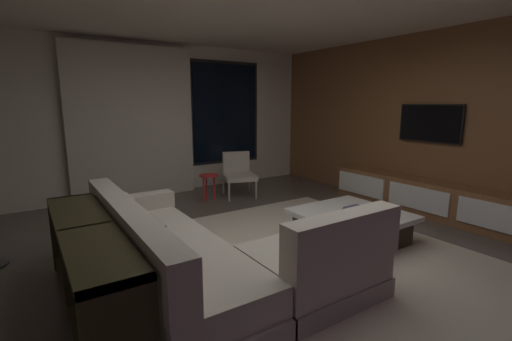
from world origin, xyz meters
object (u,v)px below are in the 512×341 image
Objects in this scene: media_console at (429,199)px; sectional_couch at (206,259)px; coffee_table at (351,226)px; accent_chair_near_window at (238,172)px; mounted_tv at (430,123)px; console_table_behind_couch at (90,266)px; book_stack_on_coffee_table at (356,210)px; side_stool at (209,180)px.

sectional_couch is at bearing -178.17° from media_console.
coffee_table is 1.49× the size of accent_chair_near_window.
mounted_tv is at bearing -50.54° from accent_chair_near_window.
book_stack_on_coffee_table is at bearing -2.63° from console_table_behind_couch.
sectional_couch is 5.43× the size of side_stool.
book_stack_on_coffee_table is at bearing -89.54° from accent_chair_near_window.
accent_chair_near_window is 0.61m from side_stool.
book_stack_on_coffee_table is 0.32× the size of accent_chair_near_window.
accent_chair_near_window is at bearing 124.55° from media_console.
sectional_couch is at bearing -125.63° from accent_chair_near_window.
accent_chair_near_window is at bearing 54.37° from sectional_couch.
accent_chair_near_window reaches higher than media_console.
side_stool reaches higher than book_stack_on_coffee_table.
book_stack_on_coffee_table is at bearing -99.33° from coffee_table.
book_stack_on_coffee_table is (-0.01, -0.07, 0.22)m from coffee_table.
mounted_tv is (2.55, -2.31, 0.98)m from side_stool.
side_stool is 3.58m from mounted_tv.
coffee_table is at bearing 80.67° from book_stack_on_coffee_table.
side_stool is at bearing -175.41° from accent_chair_near_window.
mounted_tv reaches higher than media_console.
sectional_couch is 3.68m from media_console.
book_stack_on_coffee_table is at bearing -76.49° from side_stool.
mounted_tv is (1.92, 0.32, 0.95)m from book_stack_on_coffee_table.
accent_chair_near_window reaches higher than coffee_table.
book_stack_on_coffee_table is at bearing -0.00° from sectional_couch.
side_stool is (-0.61, -0.05, -0.06)m from accent_chair_near_window.
side_stool is at bearing 133.37° from media_console.
sectional_couch is at bearing 180.00° from book_stack_on_coffee_table.
sectional_couch is at bearing -175.32° from mounted_tv.
media_console is (3.68, 0.12, -0.04)m from sectional_couch.
sectional_couch is at bearing -178.01° from coffee_table.
console_table_behind_couch is (-0.91, 0.13, 0.12)m from sectional_couch.
sectional_couch reaches higher than side_stool.
side_stool reaches higher than coffee_table.
mounted_tv is (0.18, 0.20, 1.10)m from media_console.
mounted_tv is at bearing 2.22° from console_table_behind_couch.
mounted_tv is (1.94, -2.36, 0.92)m from accent_chair_near_window.
book_stack_on_coffee_table reaches higher than coffee_table.
console_table_behind_couch is (-4.77, -0.19, -0.93)m from mounted_tv.
accent_chair_near_window is at bearing 41.96° from console_table_behind_couch.
sectional_couch is 3.21× the size of accent_chair_near_window.
book_stack_on_coffee_table is 0.08× the size of media_console.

